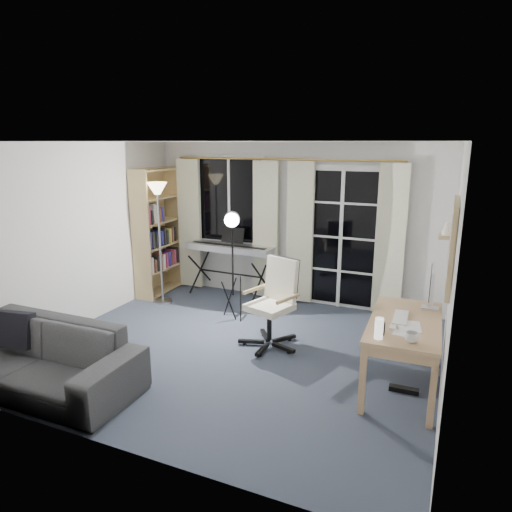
{
  "coord_description": "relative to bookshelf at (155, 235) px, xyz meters",
  "views": [
    {
      "loc": [
        2.2,
        -4.47,
        2.39
      ],
      "look_at": [
        0.1,
        0.35,
        1.08
      ],
      "focal_mm": 32.0,
      "sensor_mm": 36.0,
      "label": 1
    }
  ],
  "objects": [
    {
      "name": "office_chair",
      "position": [
        2.48,
        -1.06,
        -0.33
      ],
      "size": [
        0.73,
        0.74,
        1.06
      ],
      "rotation": [
        0.0,
        0.0,
        -0.32
      ],
      "color": "black",
      "rests_on": "floor"
    },
    {
      "name": "desk",
      "position": [
        4.0,
        -1.52,
        -0.33
      ],
      "size": [
        0.7,
        1.34,
        0.71
      ],
      "rotation": [
        0.0,
        0.0,
        0.03
      ],
      "color": "tan",
      "rests_on": "floor"
    },
    {
      "name": "studio_light",
      "position": [
        1.68,
        -0.6,
        0.29
      ],
      "size": [
        0.35,
        0.36,
        1.54
      ],
      "rotation": [
        0.0,
        0.0,
        0.42
      ],
      "color": "black",
      "rests_on": "floor"
    },
    {
      "name": "curtains",
      "position": [
        1.99,
        0.45,
        0.14
      ],
      "size": [
        3.6,
        0.07,
        2.13
      ],
      "color": "gold",
      "rests_on": "floor"
    },
    {
      "name": "framed_print",
      "position": [
        4.35,
        -0.88,
        0.65
      ],
      "size": [
        0.03,
        0.42,
        0.32
      ],
      "color": "#A58657",
      "rests_on": "floor"
    },
    {
      "name": "torchiere_lamp",
      "position": [
        0.36,
        -0.38,
        0.52
      ],
      "size": [
        0.34,
        0.34,
        1.83
      ],
      "rotation": [
        0.0,
        0.0,
        0.21
      ],
      "color": "#B2B2B7",
      "rests_on": "floor"
    },
    {
      "name": "keyboard_piano",
      "position": [
        1.19,
        0.27,
        -0.18
      ],
      "size": [
        1.42,
        0.71,
        1.02
      ],
      "rotation": [
        0.0,
        0.0,
        -0.03
      ],
      "color": "black",
      "rests_on": "floor"
    },
    {
      "name": "window",
      "position": [
        1.07,
        0.54,
        0.55
      ],
      "size": [
        1.2,
        0.08,
        1.4
      ],
      "color": "white",
      "rests_on": "floor"
    },
    {
      "name": "desk_clutter",
      "position": [
        3.95,
        -1.74,
        -0.4
      ],
      "size": [
        0.41,
        0.81,
        0.9
      ],
      "rotation": [
        0.0,
        0.0,
        0.03
      ],
      "color": "white",
      "rests_on": "desk"
    },
    {
      "name": "wall_mirror",
      "position": [
        4.35,
        -1.78,
        0.6
      ],
      "size": [
        0.04,
        0.94,
        0.74
      ],
      "color": "#A58657",
      "rests_on": "floor"
    },
    {
      "name": "floor",
      "position": [
        2.12,
        -1.43,
        -0.96
      ],
      "size": [
        4.5,
        4.0,
        0.02
      ],
      "primitive_type": "cube",
      "color": "#313848",
      "rests_on": "ground"
    },
    {
      "name": "monitor",
      "position": [
        4.2,
        -1.07,
        0.02
      ],
      "size": [
        0.17,
        0.51,
        0.44
      ],
      "rotation": [
        0.0,
        0.0,
        0.03
      ],
      "color": "silver",
      "rests_on": "desk"
    },
    {
      "name": "french_door",
      "position": [
        2.87,
        0.54,
        0.07
      ],
      "size": [
        1.32,
        0.09,
        2.11
      ],
      "color": "white",
      "rests_on": "floor"
    },
    {
      "name": "bookshelf",
      "position": [
        0.0,
        0.0,
        0.0
      ],
      "size": [
        0.36,
        0.95,
        2.01
      ],
      "rotation": [
        0.0,
        0.0,
        0.04
      ],
      "color": "#A58657",
      "rests_on": "floor"
    },
    {
      "name": "wall_shelf",
      "position": [
        4.28,
        -0.38,
        0.46
      ],
      "size": [
        0.16,
        0.3,
        0.18
      ],
      "color": "#A58657",
      "rests_on": "floor"
    },
    {
      "name": "mug",
      "position": [
        4.1,
        -2.02,
        -0.19
      ],
      "size": [
        0.12,
        0.1,
        0.12
      ],
      "primitive_type": "imported",
      "rotation": [
        0.0,
        0.0,
        0.03
      ],
      "color": "silver",
      "rests_on": "desk"
    },
    {
      "name": "sofa",
      "position": [
        0.62,
        -2.98,
        -0.52
      ],
      "size": [
        2.23,
        0.68,
        0.87
      ],
      "rotation": [
        0.0,
        0.0,
        0.01
      ],
      "color": "#2B2B2D",
      "rests_on": "floor"
    }
  ]
}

